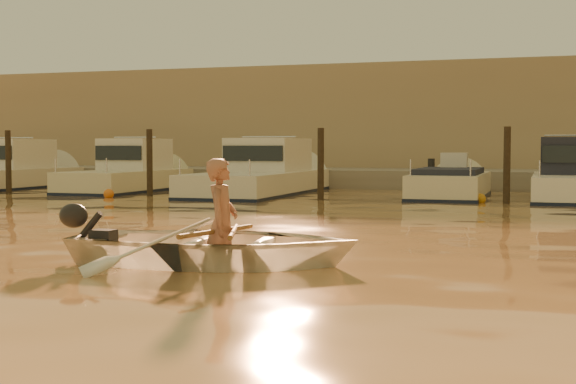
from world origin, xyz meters
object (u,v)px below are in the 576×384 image
(dinghy, at_px, (214,244))
(moored_boat_4, at_px, (570,177))
(person, at_px, (222,224))
(moored_boat_2, at_px, (261,174))
(moored_boat_3, at_px, (450,190))
(moored_boat_0, at_px, (1,171))
(waterfront_building, at_px, (408,125))
(moored_boat_1, at_px, (127,172))

(dinghy, height_order, moored_boat_4, moored_boat_4)
(person, height_order, moored_boat_2, moored_boat_2)
(moored_boat_2, xyz_separation_m, moored_boat_3, (5.89, 0.00, -0.40))
(moored_boat_0, bearing_deg, moored_boat_2, 0.00)
(person, height_order, moored_boat_3, person)
(moored_boat_0, xyz_separation_m, moored_boat_2, (9.69, 0.00, 0.00))
(moored_boat_2, bearing_deg, dinghy, -72.25)
(dinghy, xyz_separation_m, moored_boat_3, (1.28, 14.40, -0.03))
(moored_boat_0, xyz_separation_m, moored_boat_3, (15.58, 0.00, -0.40))
(dinghy, relative_size, moored_boat_4, 0.58)
(dinghy, distance_m, moored_boat_3, 14.46)
(dinghy, xyz_separation_m, waterfront_building, (-1.84, 25.40, 2.14))
(person, relative_size, moored_boat_1, 0.25)
(moored_boat_2, bearing_deg, person, -71.88)
(dinghy, relative_size, moored_boat_0, 0.48)
(moored_boat_3, height_order, waterfront_building, waterfront_building)
(moored_boat_1, bearing_deg, moored_boat_3, 0.00)
(moored_boat_1, xyz_separation_m, waterfront_building, (7.51, 11.00, 1.77))
(dinghy, relative_size, moored_boat_1, 0.55)
(person, distance_m, waterfront_building, 25.53)
(waterfront_building, bearing_deg, moored_boat_4, -59.78)
(moored_boat_0, distance_m, moored_boat_1, 4.96)
(person, xyz_separation_m, moored_boat_2, (-4.71, 14.39, 0.11))
(person, bearing_deg, waterfront_building, -3.32)
(dinghy, height_order, moored_boat_0, moored_boat_0)
(person, xyz_separation_m, moored_boat_3, (1.18, 14.39, -0.29))
(moored_boat_0, bearing_deg, person, -44.97)
(moored_boat_3, bearing_deg, moored_boat_1, 180.00)
(person, height_order, moored_boat_0, moored_boat_0)
(moored_boat_4, distance_m, waterfront_building, 12.85)
(moored_boat_0, relative_size, moored_boat_2, 0.89)
(moored_boat_3, bearing_deg, moored_boat_0, 180.00)
(moored_boat_4, bearing_deg, waterfront_building, 120.22)
(moored_boat_0, xyz_separation_m, moored_boat_4, (18.87, 0.00, 0.00))
(waterfront_building, bearing_deg, dinghy, -85.87)
(waterfront_building, bearing_deg, moored_boat_2, -104.16)
(dinghy, bearing_deg, moored_boat_3, -12.74)
(moored_boat_1, bearing_deg, moored_boat_2, 0.00)
(person, distance_m, moored_boat_4, 15.07)
(person, relative_size, moored_boat_3, 0.29)
(dinghy, distance_m, moored_boat_2, 15.13)
(dinghy, height_order, waterfront_building, waterfront_building)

